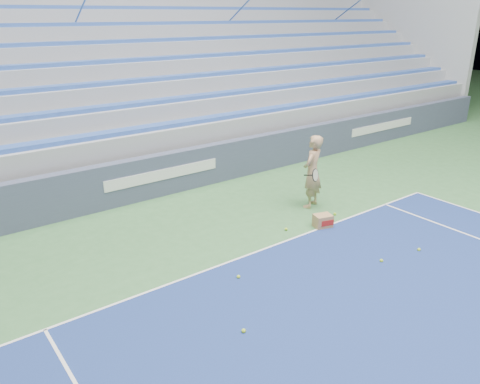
% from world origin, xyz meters
% --- Properties ---
extents(sponsor_barrier, '(30.00, 0.32, 1.10)m').
position_xyz_m(sponsor_barrier, '(0.00, 15.88, 0.55)').
color(sponsor_barrier, '#3F4760').
rests_on(sponsor_barrier, ground).
extents(bleachers, '(31.00, 9.15, 7.30)m').
position_xyz_m(bleachers, '(0.00, 21.60, 2.36)').
color(bleachers, '#96999E').
rests_on(bleachers, ground).
extents(tennis_player, '(0.99, 0.94, 1.80)m').
position_xyz_m(tennis_player, '(2.56, 12.95, 0.90)').
color(tennis_player, tan).
rests_on(tennis_player, ground).
extents(ball_box, '(0.45, 0.39, 0.29)m').
position_xyz_m(ball_box, '(1.92, 11.93, 0.14)').
color(ball_box, '#A27B4E').
rests_on(ball_box, ground).
extents(tennis_ball_0, '(0.07, 0.07, 0.07)m').
position_xyz_m(tennis_ball_0, '(-0.89, 11.31, 0.03)').
color(tennis_ball_0, '#BBE62F').
rests_on(tennis_ball_0, ground).
extents(tennis_ball_1, '(0.07, 0.07, 0.07)m').
position_xyz_m(tennis_ball_1, '(1.13, 12.28, 0.03)').
color(tennis_ball_1, '#BBE62F').
rests_on(tennis_ball_1, ground).
extents(tennis_ball_2, '(0.07, 0.07, 0.07)m').
position_xyz_m(tennis_ball_2, '(-1.75, 10.04, 0.03)').
color(tennis_ball_2, '#BBE62F').
rests_on(tennis_ball_2, ground).
extents(tennis_ball_3, '(0.07, 0.07, 0.07)m').
position_xyz_m(tennis_ball_3, '(2.63, 9.96, 0.03)').
color(tennis_ball_3, '#BBE62F').
rests_on(tennis_ball_3, ground).
extents(tennis_ball_4, '(0.07, 0.07, 0.07)m').
position_xyz_m(tennis_ball_4, '(2.62, 12.20, 0.03)').
color(tennis_ball_4, '#BBE62F').
rests_on(tennis_ball_4, ground).
extents(tennis_ball_5, '(0.07, 0.07, 0.07)m').
position_xyz_m(tennis_ball_5, '(1.65, 10.13, 0.03)').
color(tennis_ball_5, '#BBE62F').
rests_on(tennis_ball_5, ground).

